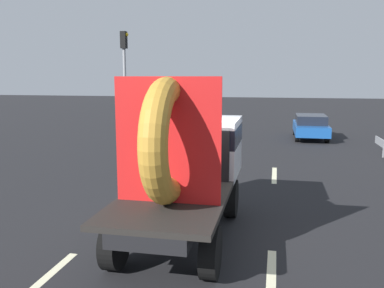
{
  "coord_description": "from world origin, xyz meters",
  "views": [
    {
      "loc": [
        1.82,
        -8.69,
        3.33
      ],
      "look_at": [
        -0.03,
        0.2,
        1.84
      ],
      "focal_mm": 38.07,
      "sensor_mm": 36.0,
      "label": 1
    }
  ],
  "objects": [
    {
      "name": "traffic_light",
      "position": [
        -6.41,
        12.76,
        3.77
      ],
      "size": [
        0.42,
        0.36,
        5.78
      ],
      "color": "gray",
      "rests_on": "ground_plane"
    },
    {
      "name": "lane_dash_left_near",
      "position": [
        -1.88,
        -3.24,
        0.0
      ],
      "size": [
        0.16,
        2.52,
        0.01
      ],
      "primitive_type": "cube",
      "rotation": [
        0.0,
        0.0,
        1.57
      ],
      "color": "beige",
      "rests_on": "ground_plane"
    },
    {
      "name": "ground_plane",
      "position": [
        0.0,
        0.0,
        0.0
      ],
      "size": [
        120.0,
        120.0,
        0.0
      ],
      "primitive_type": "plane",
      "color": "black"
    },
    {
      "name": "lane_dash_left_far",
      "position": [
        -1.88,
        4.79,
        0.0
      ],
      "size": [
        0.16,
        2.68,
        0.01
      ],
      "primitive_type": "cube",
      "rotation": [
        0.0,
        0.0,
        1.57
      ],
      "color": "beige",
      "rests_on": "ground_plane"
    },
    {
      "name": "lane_dash_right_near",
      "position": [
        1.83,
        -2.36,
        0.0
      ],
      "size": [
        0.16,
        2.57,
        0.01
      ],
      "primitive_type": "cube",
      "rotation": [
        0.0,
        0.0,
        1.57
      ],
      "color": "beige",
      "rests_on": "ground_plane"
    },
    {
      "name": "flatbed_truck",
      "position": [
        -0.03,
        -0.23,
        1.61
      ],
      "size": [
        2.02,
        5.01,
        3.35
      ],
      "color": "black",
      "rests_on": "ground_plane"
    },
    {
      "name": "distant_sedan",
      "position": [
        3.68,
        14.22,
        0.7
      ],
      "size": [
        1.72,
        4.02,
        1.31
      ],
      "color": "black",
      "rests_on": "ground_plane"
    },
    {
      "name": "lane_dash_right_far",
      "position": [
        1.83,
        5.25,
        0.0
      ],
      "size": [
        0.16,
        2.37,
        0.01
      ],
      "primitive_type": "cube",
      "rotation": [
        0.0,
        0.0,
        1.57
      ],
      "color": "beige",
      "rests_on": "ground_plane"
    }
  ]
}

